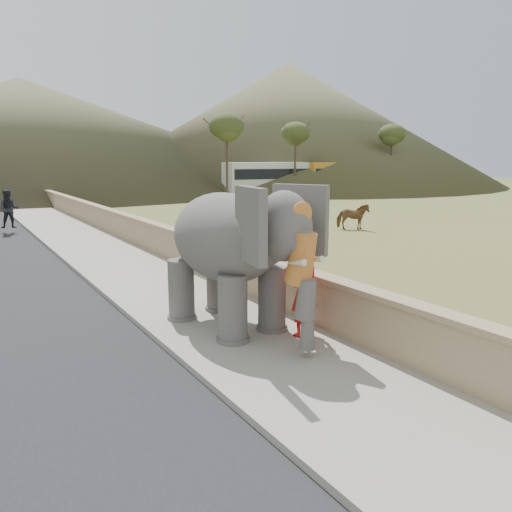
# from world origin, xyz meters

# --- Properties ---
(ground) EXTENTS (160.00, 160.00, 0.00)m
(ground) POSITION_xyz_m (0.00, 0.00, 0.00)
(ground) COLOR olive
(ground) RESTS_ON ground
(walkway) EXTENTS (3.00, 120.00, 0.15)m
(walkway) POSITION_xyz_m (0.00, 10.00, 0.07)
(walkway) COLOR #9E9687
(walkway) RESTS_ON ground
(parapet) EXTENTS (0.30, 120.00, 1.10)m
(parapet) POSITION_xyz_m (1.65, 10.00, 0.55)
(parapet) COLOR tan
(parapet) RESTS_ON ground
(cow) EXTENTS (1.67, 1.47, 1.30)m
(cow) POSITION_xyz_m (12.34, 12.76, 0.65)
(cow) COLOR brown
(cow) RESTS_ON ground
(distant_car) EXTENTS (4.55, 3.32, 1.44)m
(distant_car) POSITION_xyz_m (20.23, 36.86, 0.72)
(distant_car) COLOR silver
(distant_car) RESTS_ON ground
(bus_white) EXTENTS (11.21, 3.69, 3.10)m
(bus_white) POSITION_xyz_m (22.12, 33.26, 1.55)
(bus_white) COLOR silver
(bus_white) RESTS_ON ground
(bus_orange) EXTENTS (11.11, 3.04, 3.10)m
(bus_orange) POSITION_xyz_m (29.71, 32.61, 1.55)
(bus_orange) COLOR #C48122
(bus_orange) RESTS_ON ground
(hill_right) EXTENTS (56.00, 56.00, 16.00)m
(hill_right) POSITION_xyz_m (36.00, 52.00, 8.00)
(hill_right) COLOR brown
(hill_right) RESTS_ON ground
(hill_far) EXTENTS (80.00, 80.00, 14.00)m
(hill_far) POSITION_xyz_m (5.00, 70.00, 7.00)
(hill_far) COLOR brown
(hill_far) RESTS_ON ground
(elephant_and_man) EXTENTS (2.55, 4.18, 2.84)m
(elephant_and_man) POSITION_xyz_m (0.02, 3.01, 1.56)
(elephant_and_man) COLOR #66605C
(elephant_and_man) RESTS_ON ground
(trees) EXTENTS (47.89, 35.47, 9.09)m
(trees) POSITION_xyz_m (2.60, 25.10, 3.86)
(trees) COLOR #473828
(trees) RESTS_ON ground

